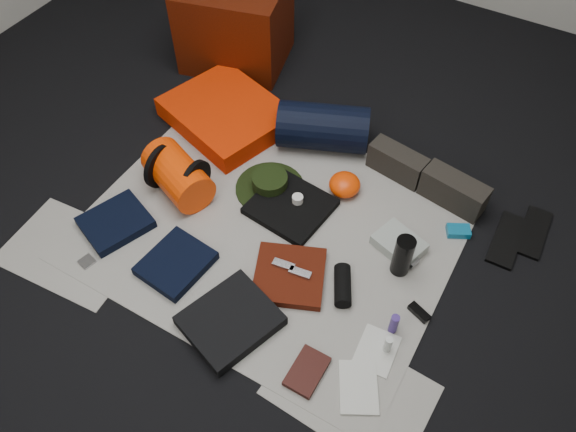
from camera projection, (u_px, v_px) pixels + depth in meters
The scene contains 37 objects.
floor at pixel (271, 230), 2.57m from camera, with size 4.50×4.50×0.02m, color black.
newspaper_mat at pixel (271, 228), 2.56m from camera, with size 1.60×1.30×0.01m, color #BBB8AD.
newspaper_sheet_front_left at pixel (71, 251), 2.48m from camera, with size 0.58×0.40×0.00m, color #BBB8AD.
newspaper_sheet_front_right at pixel (351, 390), 2.09m from camera, with size 0.58×0.40×0.00m, color #BBB8AD.
red_cabinet at pixel (235, 24), 3.16m from camera, with size 0.56×0.47×0.47m, color #4E1405.
sleeping_pad at pixel (226, 114), 2.95m from camera, with size 0.60×0.49×0.11m, color red.
stuff_sack at pixel (178, 175), 2.62m from camera, with size 0.20×0.20×0.34m, color #FD3C04.
sack_strap_left at pixel (161, 166), 2.65m from camera, with size 0.22×0.22×0.03m, color black.
sack_strap_right at pixel (195, 182), 2.59m from camera, with size 0.22×0.22×0.03m, color black.
navy_duffel at pixel (323, 127), 2.80m from camera, with size 0.23×0.23×0.45m, color black.
boonie_brim at pixel (270, 188), 2.70m from camera, with size 0.34×0.34×0.01m, color black.
boonie_crown at pixel (270, 182), 2.67m from camera, with size 0.17×0.17×0.07m, color black.
hiking_boot_left at pixel (397, 162), 2.71m from camera, with size 0.28×0.11×0.14m, color #292620.
hiking_boot_right at pixel (454, 191), 2.59m from camera, with size 0.30×0.11×0.15m, color #292620.
flip_flop_left at pixel (507, 240), 2.51m from camera, with size 0.11×0.31×0.02m, color black.
flip_flop_right at pixel (534, 232), 2.54m from camera, with size 0.11×0.29×0.02m, color black.
trousers_navy_a at pixel (116, 222), 2.55m from camera, with size 0.25×0.28×0.04m, color black.
trousers_navy_b at pixel (176, 263), 2.41m from camera, with size 0.25×0.28×0.04m, color black.
trousers_charcoal at pixel (230, 321), 2.24m from camera, with size 0.30×0.35×0.05m, color black.
black_tshirt at pixel (291, 206), 2.61m from camera, with size 0.34×0.32×0.03m, color black.
red_shirt at pixel (289, 275), 2.38m from camera, with size 0.29×0.29×0.04m, color #4A1408.
orange_stuff_sack at pixel (345, 185), 2.65m from camera, with size 0.15×0.15×0.10m, color #FD3C04.
first_aid_pouch at pixel (399, 244), 2.47m from camera, with size 0.21×0.16×0.05m, color #9AA299.
water_bottle at pixel (403, 256), 2.34m from camera, with size 0.08×0.08×0.21m, color black.
speaker at pixel (343, 285), 2.33m from camera, with size 0.07×0.07×0.18m, color black.
compact_camera at pixel (408, 259), 2.43m from camera, with size 0.09×0.05×0.03m, color #A1A1A5.
cyan_case at pixel (458, 231), 2.53m from camera, with size 0.10×0.07×0.03m, color #0F6892.
toiletry_purple at pixel (394, 324), 2.20m from camera, with size 0.03×0.03×0.10m, color #3C2578.
toiletry_clear at pixel (388, 345), 2.15m from camera, with size 0.03×0.03×0.09m, color silver.
paperback_book at pixel (307, 371), 2.12m from camera, with size 0.12×0.18×0.03m, color black.
map_booklet at pixel (358, 387), 2.09m from camera, with size 0.14×0.21×0.01m, color silver.
map_printout at pixel (377, 350), 2.18m from camera, with size 0.15×0.19×0.01m, color silver.
sunglasses at pixel (419, 312), 2.28m from camera, with size 0.10×0.04×0.02m, color black.
key_cluster at pixel (87, 262), 2.44m from camera, with size 0.06×0.06×0.01m, color #A1A1A5.
tape_roll at pixel (298, 199), 2.60m from camera, with size 0.05×0.05×0.04m, color silver.
energy_bar_a at pixel (284, 265), 2.38m from camera, with size 0.10×0.04×0.01m, color #A1A1A5.
energy_bar_b at pixel (300, 273), 2.35m from camera, with size 0.10×0.04×0.01m, color #A1A1A5.
Camera 1 is at (0.84, -1.29, 2.05)m, focal length 35.00 mm.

